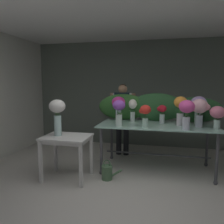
# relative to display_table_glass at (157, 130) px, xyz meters

# --- Properties ---
(ground_plane) EXTENTS (7.72, 7.72, 0.00)m
(ground_plane) POSITION_rel_display_table_glass_xyz_m (-0.37, 0.05, -0.76)
(ground_plane) COLOR beige
(wall_back) EXTENTS (5.94, 0.12, 2.70)m
(wall_back) POSITION_rel_display_table_glass_xyz_m (-0.37, 1.72, 0.59)
(wall_back) COLOR slate
(wall_back) RESTS_ON ground
(wall_left) EXTENTS (0.12, 3.47, 2.70)m
(wall_left) POSITION_rel_display_table_glass_xyz_m (-3.33, 0.05, 0.59)
(wall_left) COLOR silver
(wall_left) RESTS_ON ground
(ceiling_slab) EXTENTS (6.06, 3.47, 0.12)m
(ceiling_slab) POSITION_rel_display_table_glass_xyz_m (-0.37, 0.05, 2.00)
(ceiling_slab) COLOR silver
(ceiling_slab) RESTS_ON wall_back
(display_table_glass) EXTENTS (2.11, 1.03, 0.88)m
(display_table_glass) POSITION_rel_display_table_glass_xyz_m (0.00, 0.00, 0.00)
(display_table_glass) COLOR #A8D7C7
(display_table_glass) RESTS_ON ground
(side_table_white) EXTENTS (0.77, 0.61, 0.74)m
(side_table_white) POSITION_rel_display_table_glass_xyz_m (-1.47, -0.72, -0.11)
(side_table_white) COLOR white
(side_table_white) RESTS_ON ground
(florist) EXTENTS (0.57, 0.24, 1.60)m
(florist) POSITION_rel_display_table_glass_xyz_m (-0.78, 0.77, 0.22)
(florist) COLOR #232328
(florist) RESTS_ON ground
(foliage_backdrop) EXTENTS (2.44, 0.28, 0.55)m
(foliage_backdrop) POSITION_rel_display_table_glass_xyz_m (-0.04, 0.40, 0.38)
(foliage_backdrop) COLOR #2D6028
(foliage_backdrop) RESTS_ON display_table_glass
(vase_fuchsia_roses) EXTENTS (0.25, 0.25, 0.48)m
(vase_fuchsia_roses) POSITION_rel_display_table_glass_xyz_m (0.47, -0.40, 0.42)
(vase_fuchsia_roses) COLOR silver
(vase_fuchsia_roses) RESTS_ON display_table_glass
(vase_lilac_stock) EXTENTS (0.31, 0.29, 0.52)m
(vase_lilac_stock) POSITION_rel_display_table_glass_xyz_m (0.73, 0.16, 0.44)
(vase_lilac_stock) COLOR silver
(vase_lilac_stock) RESTS_ON display_table_glass
(vase_violet_ranunculus) EXTENTS (0.22, 0.22, 0.46)m
(vase_violet_ranunculus) POSITION_rel_display_table_glass_xyz_m (-0.65, -0.33, 0.40)
(vase_violet_ranunculus) COLOR silver
(vase_violet_ranunculus) RESTS_ON display_table_glass
(vase_crimson_peonies) EXTENTS (0.18, 0.16, 0.35)m
(vase_crimson_peonies) POSITION_rel_display_table_glass_xyz_m (0.08, 0.12, 0.32)
(vase_crimson_peonies) COLOR silver
(vase_crimson_peonies) RESTS_ON display_table_glass
(vase_rosy_hydrangea) EXTENTS (0.26, 0.24, 0.38)m
(vase_rosy_hydrangea) POSITION_rel_display_table_glass_xyz_m (0.96, -0.23, 0.36)
(vase_rosy_hydrangea) COLOR silver
(vase_rosy_hydrangea) RESTS_ON display_table_glass
(vase_scarlet_freesia) EXTENTS (0.20, 0.18, 0.39)m
(vase_scarlet_freesia) POSITION_rel_display_table_glass_xyz_m (-0.19, -0.35, 0.36)
(vase_scarlet_freesia) COLOR silver
(vase_scarlet_freesia) RESTS_ON display_table_glass
(vase_ivory_anemones) EXTENTS (0.17, 0.16, 0.44)m
(vase_ivory_anemones) POSITION_rel_display_table_glass_xyz_m (-0.48, 0.18, 0.38)
(vase_ivory_anemones) COLOR silver
(vase_ivory_anemones) RESTS_ON display_table_glass
(vase_sunset_carnations) EXTENTS (0.25, 0.23, 0.52)m
(vase_sunset_carnations) POSITION_rel_display_table_glass_xyz_m (0.40, -0.03, 0.44)
(vase_sunset_carnations) COLOR silver
(vase_sunset_carnations) RESTS_ON display_table_glass
(vase_blush_snapdragons) EXTENTS (0.31, 0.28, 0.49)m
(vase_blush_snapdragons) POSITION_rel_display_table_glass_xyz_m (0.71, -0.12, 0.43)
(vase_blush_snapdragons) COLOR silver
(vase_blush_snapdragons) RESTS_ON display_table_glass
(vase_magenta_lilies) EXTENTS (0.27, 0.27, 0.49)m
(vase_magenta_lilies) POSITION_rel_display_table_glass_xyz_m (-0.77, 0.21, 0.44)
(vase_magenta_lilies) COLOR silver
(vase_magenta_lilies) RESTS_ON display_table_glass
(vase_white_roses_tall) EXTENTS (0.30, 0.27, 0.61)m
(vase_white_roses_tall) POSITION_rel_display_table_glass_xyz_m (-1.63, -0.72, 0.38)
(vase_white_roses_tall) COLOR silver
(vase_white_roses_tall) RESTS_ON side_table_white
(watering_can) EXTENTS (0.35, 0.18, 0.34)m
(watering_can) POSITION_rel_display_table_glass_xyz_m (-0.80, -0.61, -0.63)
(watering_can) COLOR #4C704C
(watering_can) RESTS_ON ground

